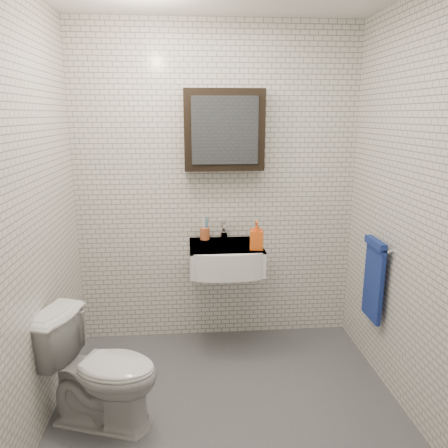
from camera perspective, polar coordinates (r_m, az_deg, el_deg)
name	(u,v)px	position (r m, az deg, el deg)	size (l,w,h in m)	color
ground	(229,407)	(3.01, 0.60, -22.83)	(2.20, 2.00, 0.01)	#4D4F54
room_shell	(229,179)	(2.43, 0.68, 5.91)	(2.22, 2.02, 2.51)	silver
washbasin	(226,258)	(3.31, 0.30, -4.50)	(0.55, 0.50, 0.20)	white
faucet	(224,231)	(3.45, 0.01, -0.92)	(0.06, 0.20, 0.15)	silver
mirror_cabinet	(224,130)	(3.33, 0.02, 12.16)	(0.60, 0.15, 0.60)	black
towel_rail	(374,276)	(3.22, 19.00, -6.49)	(0.09, 0.30, 0.58)	silver
toothbrush_cup	(205,233)	(3.46, -2.51, -1.19)	(0.10, 0.10, 0.20)	#BB5A2E
soap_bottle	(256,235)	(3.20, 4.27, -1.45)	(0.10, 0.10, 0.21)	orange
toilet	(101,370)	(2.81, -15.81, -17.84)	(0.40, 0.69, 0.71)	silver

